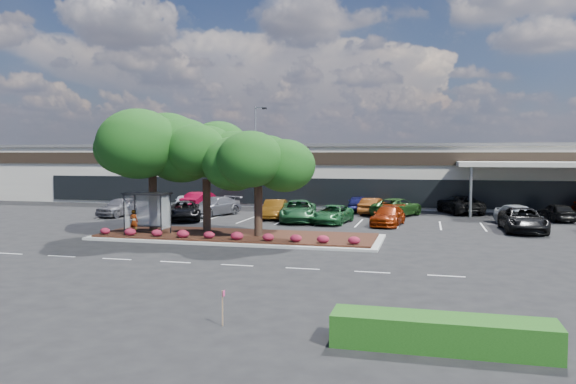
% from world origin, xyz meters
% --- Properties ---
extents(ground, '(160.00, 160.00, 0.00)m').
position_xyz_m(ground, '(0.00, 0.00, 0.00)').
color(ground, black).
rests_on(ground, ground).
extents(retail_store, '(80.40, 25.20, 6.25)m').
position_xyz_m(retail_store, '(0.06, 33.91, 3.15)').
color(retail_store, beige).
rests_on(retail_store, ground).
extents(landscape_island, '(18.00, 6.00, 0.26)m').
position_xyz_m(landscape_island, '(-2.00, 4.00, 0.12)').
color(landscape_island, '#ACABA6').
rests_on(landscape_island, ground).
extents(lane_markings, '(33.12, 20.06, 0.01)m').
position_xyz_m(lane_markings, '(-0.14, 10.42, 0.01)').
color(lane_markings, silver).
rests_on(lane_markings, ground).
extents(shrub_row, '(17.00, 0.80, 0.50)m').
position_xyz_m(shrub_row, '(-2.00, 1.90, 0.51)').
color(shrub_row, '#981C45').
rests_on(shrub_row, landscape_island).
extents(bus_shelter, '(2.75, 1.55, 2.59)m').
position_xyz_m(bus_shelter, '(-7.50, 2.95, 2.31)').
color(bus_shelter, black).
rests_on(bus_shelter, landscape_island).
extents(island_tree_west, '(7.20, 7.20, 7.89)m').
position_xyz_m(island_tree_west, '(-8.00, 4.50, 4.21)').
color(island_tree_west, '#0E3C0D').
rests_on(island_tree_west, landscape_island).
extents(island_tree_mid, '(6.60, 6.60, 7.32)m').
position_xyz_m(island_tree_mid, '(-4.50, 5.20, 3.92)').
color(island_tree_mid, '#0E3C0D').
rests_on(island_tree_mid, landscape_island).
extents(island_tree_east, '(5.80, 5.80, 6.50)m').
position_xyz_m(island_tree_east, '(-0.50, 3.70, 3.51)').
color(island_tree_east, '#0E3C0D').
rests_on(island_tree_east, landscape_island).
extents(hedge_south_east, '(6.00, 1.30, 0.90)m').
position_xyz_m(hedge_south_east, '(10.00, -13.50, 0.45)').
color(hedge_south_east, '#184310').
rests_on(hedge_south_east, ground).
extents(conifer_north_west, '(4.40, 4.40, 10.00)m').
position_xyz_m(conifer_north_west, '(-30.00, 46.00, 5.00)').
color(conifer_north_west, '#0E3C0D').
rests_on(conifer_north_west, ground).
extents(person_waiting, '(0.57, 0.39, 1.53)m').
position_xyz_m(person_waiting, '(-8.40, 2.70, 1.02)').
color(person_waiting, '#594C47').
rests_on(person_waiting, landscape_island).
extents(light_pole, '(1.40, 0.80, 10.04)m').
position_xyz_m(light_pole, '(-7.43, 25.62, 4.46)').
color(light_pole, '#ACABA6').
rests_on(light_pole, ground).
extents(survey_stake, '(0.07, 0.14, 1.12)m').
position_xyz_m(survey_stake, '(3.48, -13.00, 0.72)').
color(survey_stake, tan).
rests_on(survey_stake, ground).
extents(car_0, '(2.56, 4.89, 1.59)m').
position_xyz_m(car_0, '(-15.66, 13.34, 0.79)').
color(car_0, slate).
rests_on(car_0, ground).
extents(car_1, '(4.02, 5.87, 1.58)m').
position_xyz_m(car_1, '(-8.16, 15.71, 0.79)').
color(car_1, slate).
rests_on(car_1, ground).
extents(car_2, '(4.26, 5.80, 1.46)m').
position_xyz_m(car_2, '(-9.20, 12.11, 0.73)').
color(car_2, black).
rests_on(car_2, ground).
extents(car_3, '(2.05, 4.74, 1.52)m').
position_xyz_m(car_3, '(-2.54, 14.83, 0.76)').
color(car_3, '#62390C').
rests_on(car_3, ground).
extents(car_4, '(3.88, 6.41, 1.66)m').
position_xyz_m(car_4, '(-0.22, 13.41, 0.83)').
color(car_4, '#1F532C').
rests_on(car_4, ground).
extents(car_5, '(2.89, 5.21, 1.38)m').
position_xyz_m(car_5, '(2.55, 12.91, 0.69)').
color(car_5, '#1D562A').
rests_on(car_5, ground).
extents(car_6, '(2.58, 5.09, 1.42)m').
position_xyz_m(car_6, '(6.75, 12.66, 0.71)').
color(car_6, maroon).
rests_on(car_6, ground).
extents(car_7, '(3.49, 5.09, 1.61)m').
position_xyz_m(car_7, '(16.04, 14.69, 0.81)').
color(car_7, '#9CA3A8').
rests_on(car_7, ground).
extents(car_8, '(2.75, 5.82, 1.61)m').
position_xyz_m(car_8, '(15.86, 11.52, 0.80)').
color(car_8, black).
rests_on(car_8, ground).
extents(car_9, '(3.20, 4.66, 1.47)m').
position_xyz_m(car_9, '(-12.56, 19.34, 0.74)').
color(car_9, silver).
rests_on(car_9, ground).
extents(car_10, '(2.60, 5.35, 1.69)m').
position_xyz_m(car_10, '(-11.03, 20.08, 0.85)').
color(car_10, maroon).
rests_on(car_10, ground).
extents(car_12, '(2.16, 4.53, 1.50)m').
position_xyz_m(car_12, '(3.36, 21.99, 0.75)').
color(car_12, navy).
rests_on(car_12, ground).
extents(car_13, '(4.61, 6.11, 1.54)m').
position_xyz_m(car_13, '(7.05, 18.98, 0.77)').
color(car_13, '#204919').
rests_on(car_13, ground).
extents(car_14, '(2.28, 4.54, 1.43)m').
position_xyz_m(car_14, '(4.93, 19.98, 0.71)').
color(car_14, brown).
rests_on(car_14, ground).
extents(car_15, '(4.43, 6.30, 1.60)m').
position_xyz_m(car_15, '(12.29, 22.49, 0.80)').
color(car_15, black).
rests_on(car_15, ground).
extents(car_16, '(2.68, 4.47, 1.42)m').
position_xyz_m(car_16, '(19.40, 18.58, 0.71)').
color(car_16, black).
rests_on(car_16, ground).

